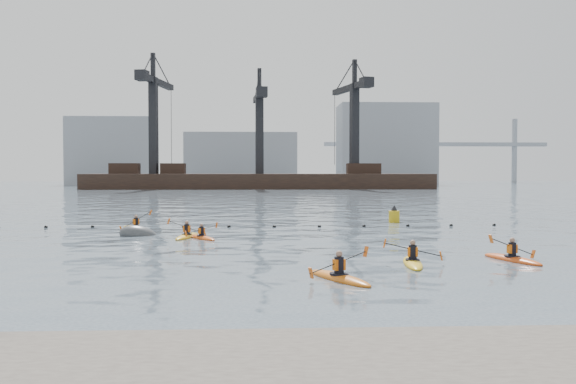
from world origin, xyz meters
The scene contains 12 objects.
ground centered at (0.00, 0.00, 0.00)m, with size 400.00×400.00×0.00m, color #3B4655.
float_line centered at (-0.50, 22.53, 0.03)m, with size 33.24×0.73×0.24m.
barge_pier centered at (-0.22, 110.00, 1.89)m, with size 72.00×19.30×29.50m.
skyline centered at (2.23, 150.27, 9.25)m, with size 141.00×28.00×22.00m.
kayaker_0 centered at (2.76, 2.76, 0.11)m, with size 2.23×3.49×1.22m.
kayaker_1 centered at (6.14, 6.02, 0.11)m, with size 2.34×3.54×1.15m.
kayaker_2 centered at (-3.17, 15.76, 0.09)m, with size 2.05×2.81×0.96m.
kayaker_3 centered at (-4.05, 16.35, 0.10)m, with size 2.26×3.39×1.20m.
kayaker_4 centered at (10.53, 6.83, 0.10)m, with size 2.28×3.46×1.26m.
kayaker_5 centered at (-7.89, 21.42, 0.10)m, with size 2.56×2.95×1.31m.
mooring_buoy centered at (-6.97, 17.60, 0.00)m, with size 2.22×1.31×1.11m, color #3A3C3F.
nav_buoy centered at (9.79, 25.77, 0.43)m, with size 0.78×0.78×1.42m.
Camera 1 is at (0.05, -17.89, 3.74)m, focal length 38.00 mm.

